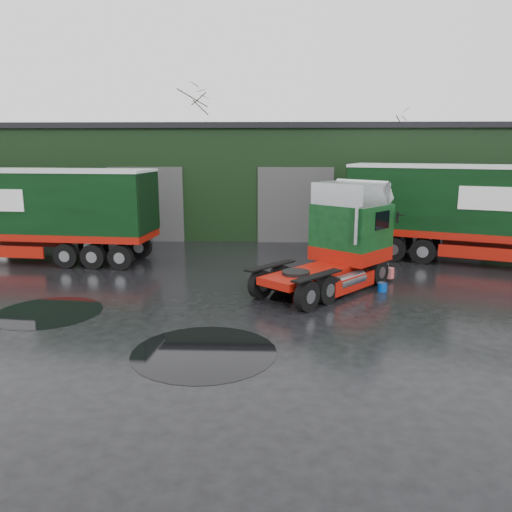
% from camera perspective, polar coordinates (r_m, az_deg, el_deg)
% --- Properties ---
extents(ground, '(100.00, 100.00, 0.00)m').
position_cam_1_polar(ground, '(13.60, -1.66, -9.20)').
color(ground, black).
extents(warehouse, '(32.40, 12.40, 6.30)m').
position_cam_1_polar(warehouse, '(32.71, 4.08, 9.00)').
color(warehouse, black).
rests_on(warehouse, ground).
extents(hero_tractor, '(6.02, 6.29, 3.80)m').
position_cam_1_polar(hero_tractor, '(17.50, 7.71, 2.01)').
color(hero_tractor, '#0C3615').
rests_on(hero_tractor, ground).
extents(trailer_left, '(13.50, 4.07, 4.13)m').
position_cam_1_polar(trailer_left, '(24.91, -26.47, 4.24)').
color(trailer_left, silver).
rests_on(trailer_left, ground).
extents(lorry_right, '(16.26, 8.79, 4.31)m').
position_cam_1_polar(lorry_right, '(23.86, 25.89, 4.22)').
color(lorry_right, silver).
rests_on(lorry_right, ground).
extents(wash_bucket, '(0.40, 0.40, 0.31)m').
position_cam_1_polar(wash_bucket, '(18.25, 14.23, -3.46)').
color(wash_bucket, '#063696').
rests_on(wash_bucket, ground).
extents(tree_back_a, '(4.40, 4.40, 9.50)m').
position_cam_1_polar(tree_back_a, '(43.18, -7.28, 11.82)').
color(tree_back_a, black).
rests_on(tree_back_a, ground).
extents(tree_back_b, '(4.40, 4.40, 7.50)m').
position_cam_1_polar(tree_back_b, '(43.63, 14.34, 10.23)').
color(tree_back_b, black).
rests_on(tree_back_b, ground).
extents(puddle_0, '(3.64, 3.64, 0.01)m').
position_cam_1_polar(puddle_0, '(12.68, -5.93, -10.89)').
color(puddle_0, black).
rests_on(puddle_0, ground).
extents(puddle_1, '(3.01, 3.01, 0.01)m').
position_cam_1_polar(puddle_1, '(17.74, 5.27, -4.08)').
color(puddle_1, black).
rests_on(puddle_1, ground).
extents(puddle_2, '(3.26, 3.26, 0.01)m').
position_cam_1_polar(puddle_2, '(16.80, -22.64, -5.94)').
color(puddle_2, black).
rests_on(puddle_2, ground).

